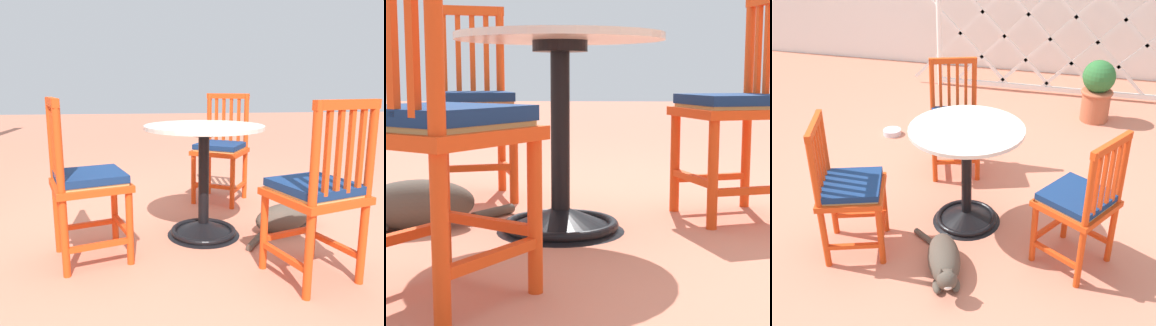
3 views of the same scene
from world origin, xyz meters
TOP-DOWN VIEW (x-y plane):
  - ground_plane at (0.00, 0.00)m, footprint 24.00×24.00m
  - cafe_table at (0.09, -0.09)m, footprint 0.76×0.76m
  - orange_chair_at_corner at (0.85, -0.36)m, footprint 0.55×0.55m
  - orange_chair_near_fence at (-0.18, 0.61)m, footprint 0.50×0.50m
  - orange_chair_by_planter at (-0.55, -0.56)m, footprint 0.50×0.50m
  - tabby_cat at (0.10, -0.68)m, footprint 0.47×0.64m

SIDE VIEW (x-z plane):
  - ground_plane at x=0.00m, z-range 0.00..0.00m
  - tabby_cat at x=0.10m, z-range -0.02..0.21m
  - cafe_table at x=0.09m, z-range -0.08..0.65m
  - orange_chair_at_corner at x=0.85m, z-range -0.01..0.90m
  - orange_chair_near_fence at x=-0.18m, z-range -0.01..0.90m
  - orange_chair_by_planter at x=-0.55m, z-range -0.01..0.90m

